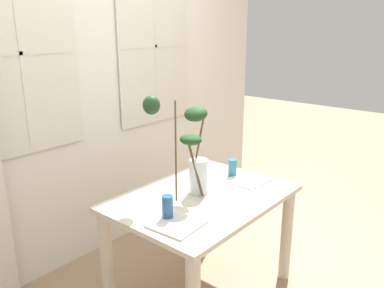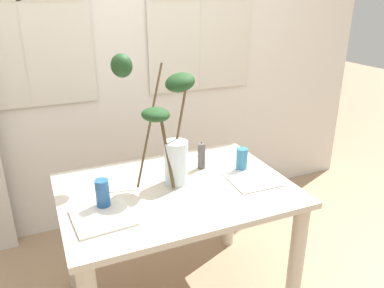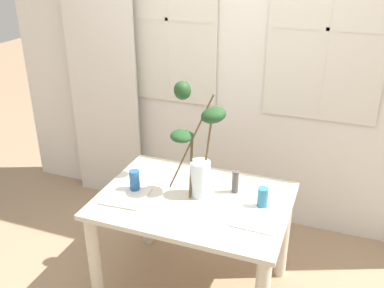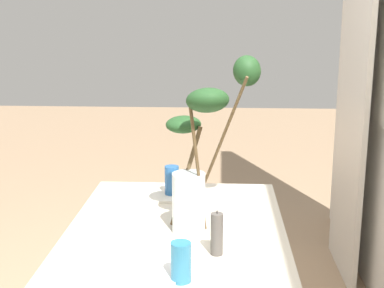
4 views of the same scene
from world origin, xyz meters
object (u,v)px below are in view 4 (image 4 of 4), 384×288
(dining_table, at_px, (176,265))
(drinking_glass_blue_left, at_px, (172,181))
(plate_square_right, at_px, (138,277))
(pillar_candle, at_px, (217,234))
(plate_square_left, at_px, (153,193))
(drinking_glass_blue_right, at_px, (181,262))
(vase_with_branches, at_px, (201,152))

(dining_table, xyz_separation_m, drinking_glass_blue_left, (-0.38, -0.05, 0.22))
(plate_square_right, height_order, pillar_candle, pillar_candle)
(plate_square_left, xyz_separation_m, plate_square_right, (0.80, 0.05, -0.00))
(pillar_candle, bearing_deg, drinking_glass_blue_right, -28.75)
(drinking_glass_blue_left, bearing_deg, plate_square_right, -2.72)
(drinking_glass_blue_left, distance_m, plate_square_right, 0.78)
(vase_with_branches, relative_size, plate_square_left, 2.59)
(plate_square_right, bearing_deg, drinking_glass_blue_right, 85.17)
(drinking_glass_blue_left, height_order, plate_square_right, drinking_glass_blue_left)
(plate_square_left, relative_size, pillar_candle, 1.58)
(dining_table, bearing_deg, drinking_glass_blue_right, 6.90)
(drinking_glass_blue_right, bearing_deg, dining_table, -173.10)
(plate_square_right, bearing_deg, dining_table, 167.80)
(dining_table, height_order, drinking_glass_blue_left, drinking_glass_blue_left)
(plate_square_left, height_order, plate_square_right, plate_square_left)
(pillar_candle, bearing_deg, plate_square_left, -154.34)
(vase_with_branches, height_order, plate_square_left, vase_with_branches)
(drinking_glass_blue_right, height_order, plate_square_right, drinking_glass_blue_right)
(vase_with_branches, distance_m, plate_square_left, 0.54)
(vase_with_branches, distance_m, drinking_glass_blue_right, 0.49)
(dining_table, distance_m, drinking_glass_blue_left, 0.44)
(dining_table, relative_size, pillar_candle, 7.25)
(plate_square_left, bearing_deg, pillar_candle, 25.66)
(vase_with_branches, xyz_separation_m, plate_square_right, (0.41, -0.18, -0.30))
(vase_with_branches, bearing_deg, pillar_candle, 15.31)
(dining_table, xyz_separation_m, plate_square_left, (-0.40, -0.14, 0.16))
(dining_table, height_order, vase_with_branches, vase_with_branches)
(vase_with_branches, bearing_deg, plate_square_right, -23.86)
(drinking_glass_blue_left, distance_m, pillar_candle, 0.63)
(drinking_glass_blue_left, bearing_deg, dining_table, 7.48)
(pillar_candle, bearing_deg, vase_with_branches, -164.69)
(vase_with_branches, bearing_deg, drinking_glass_blue_left, -158.33)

